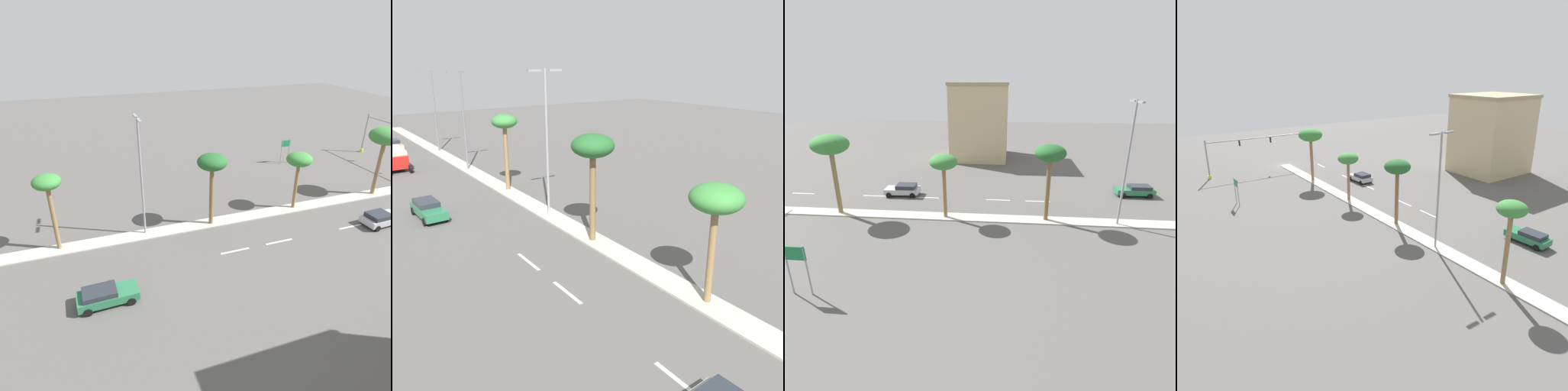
{
  "view_description": "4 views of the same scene",
  "coord_description": "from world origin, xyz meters",
  "views": [
    {
      "loc": [
        -28.97,
        44.78,
        18.46
      ],
      "look_at": [
        1.06,
        34.34,
        2.94
      ],
      "focal_mm": 31.88,
      "sensor_mm": 36.0,
      "label": 1
    },
    {
      "loc": [
        -16.45,
        10.31,
        12.3
      ],
      "look_at": [
        2.09,
        36.8,
        2.0
      ],
      "focal_mm": 39.46,
      "sensor_mm": 36.0,
      "label": 2
    },
    {
      "loc": [
        28.72,
        29.24,
        13.08
      ],
      "look_at": [
        3.18,
        26.84,
        3.65
      ],
      "focal_mm": 28.65,
      "sensor_mm": 36.0,
      "label": 3
    },
    {
      "loc": [
        24.37,
        63.74,
        17.1
      ],
      "look_at": [
        2.74,
        32.43,
        3.9
      ],
      "focal_mm": 34.1,
      "sensor_mm": 36.0,
      "label": 4
    }
  ],
  "objects": [
    {
      "name": "street_lamp_near",
      "position": [
        0.26,
        39.86,
        6.74
      ],
      "size": [
        2.9,
        0.24,
        11.51
      ],
      "color": "gray",
      "rests_on": "median_curb"
    },
    {
      "name": "median_curb",
      "position": [
        0.0,
        48.25,
        0.06
      ],
      "size": [
        1.8,
        96.5,
        0.12
      ],
      "primitive_type": "cube",
      "color": "#B7B2A3",
      "rests_on": "ground"
    },
    {
      "name": "ground_plane",
      "position": [
        0.0,
        37.53,
        0.0
      ],
      "size": [
        160.0,
        160.0,
        0.0
      ],
      "primitive_type": "plane",
      "color": "#565451"
    },
    {
      "name": "lane_stripe_near",
      "position": [
        -5.38,
        28.12,
        0.01
      ],
      "size": [
        0.2,
        2.8,
        0.01
      ],
      "primitive_type": "cube",
      "color": "silver",
      "rests_on": "ground"
    },
    {
      "name": "lane_stripe_front",
      "position": [
        -5.38,
        32.73,
        0.01
      ],
      "size": [
        0.2,
        2.8,
        0.01
      ],
      "primitive_type": "cube",
      "color": "silver",
      "rests_on": "ground"
    },
    {
      "name": "palm_tree_leading",
      "position": [
        0.12,
        23.01,
        5.62
      ],
      "size": [
        2.72,
        2.72,
        6.44
      ],
      "color": "olive",
      "rests_on": "median_curb"
    },
    {
      "name": "palm_tree_near",
      "position": [
        0.05,
        11.82,
        7.1
      ],
      "size": [
        3.61,
        3.61,
        8.16
      ],
      "color": "olive",
      "rests_on": "median_curb"
    },
    {
      "name": "palm_tree_trailing",
      "position": [
        -0.12,
        33.06,
        6.56
      ],
      "size": [
        2.92,
        2.92,
        7.52
      ],
      "color": "brown",
      "rests_on": "median_curb"
    },
    {
      "name": "sedan_silver_rear",
      "position": [
        -5.97,
        16.62,
        0.74
      ],
      "size": [
        2.24,
        4.15,
        1.38
      ],
      "color": "#B2B2B7",
      "rests_on": "ground"
    },
    {
      "name": "commercial_building",
      "position": [
        -27.31,
        23.99,
        6.48
      ],
      "size": [
        11.39,
        9.77,
        12.93
      ],
      "color": "#C6B284",
      "rests_on": "ground"
    },
    {
      "name": "lane_stripe_center",
      "position": [
        -5.38,
        4.0,
        0.01
      ],
      "size": [
        0.2,
        2.8,
        0.01
      ],
      "primitive_type": "cube",
      "color": "silver",
      "rests_on": "ground"
    },
    {
      "name": "lane_stripe_left",
      "position": [
        -5.38,
        13.09,
        0.01
      ],
      "size": [
        0.2,
        2.8,
        0.01
      ],
      "primitive_type": "cube",
      "color": "silver",
      "rests_on": "ground"
    },
    {
      "name": "traffic_signal_gantry",
      "position": [
        9.2,
        1.35,
        4.03
      ],
      "size": [
        16.1,
        0.53,
        6.26
      ],
      "color": "gray",
      "rests_on": "ground"
    },
    {
      "name": "directional_road_sign",
      "position": [
        12.96,
        16.13,
        2.52
      ],
      "size": [
        0.1,
        1.42,
        3.5
      ],
      "color": "gray",
      "rests_on": "ground"
    },
    {
      "name": "lane_stripe_far",
      "position": [
        -5.38,
        19.69,
        0.01
      ],
      "size": [
        0.2,
        2.8,
        0.01
      ],
      "primitive_type": "cube",
      "color": "silver",
      "rests_on": "ground"
    },
    {
      "name": "sedan_green_near",
      "position": [
        -8.27,
        44.53,
        0.74
      ],
      "size": [
        2.01,
        4.47,
        1.36
      ],
      "color": "#287047",
      "rests_on": "ground"
    },
    {
      "name": "palm_tree_center",
      "position": [
        0.28,
        47.88,
        6.33
      ],
      "size": [
        2.41,
        2.41,
        7.27
      ],
      "color": "olive",
      "rests_on": "median_curb"
    }
  ]
}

